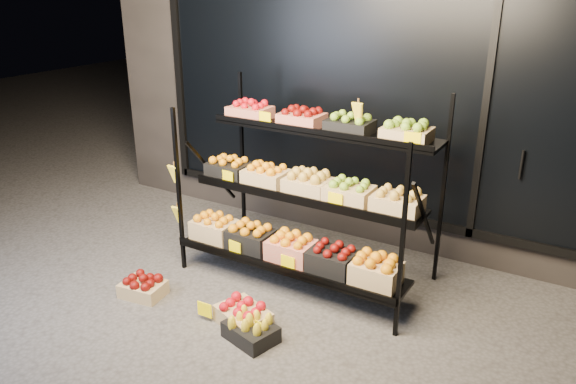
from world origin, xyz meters
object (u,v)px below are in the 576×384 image
Objects in this scene: floor_crate_left at (143,286)px; floor_crate_midleft at (251,329)px; floor_crate_midright at (243,314)px; display_rack at (303,194)px.

floor_crate_left is 0.88× the size of floor_crate_midleft.
floor_crate_left is 0.79× the size of floor_crate_midright.
floor_crate_midleft reaches higher than floor_crate_left.
floor_crate_midright is at bearing -90.97° from display_rack.
floor_crate_left is at bearing -135.50° from display_rack.
floor_crate_midleft is at bearing -82.25° from display_rack.
display_rack is at bearing 109.42° from floor_crate_midright.
display_rack reaches higher than floor_crate_midright.
floor_crate_midright is at bearing -3.01° from floor_crate_left.
floor_crate_midleft is at bearing -9.81° from floor_crate_left.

